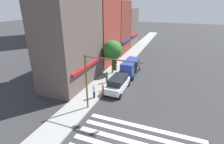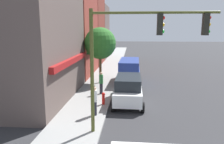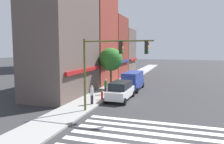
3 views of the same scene
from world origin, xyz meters
TOP-DOWN VIEW (x-y plane):
  - sidewalk_left at (0.00, 7.50)m, footprint 120.00×3.00m
  - storefront_row at (20.50, 11.50)m, footprint 33.94×5.30m
  - traffic_signal at (4.73, 4.27)m, footprint 0.32×5.79m
  - suv_white at (9.85, 4.70)m, footprint 4.73×2.12m
  - van_blue at (15.86, 4.70)m, footprint 5.05×2.22m
  - pedestrian_green_top at (11.38, 6.90)m, footprint 0.32×0.32m
  - pedestrian_white_shirt at (6.84, 6.66)m, footprint 0.32×0.32m
  - fire_hydrant at (8.85, 6.40)m, footprint 0.24×0.24m
  - street_tree at (15.20, 7.50)m, footprint 3.01×3.01m

SIDE VIEW (x-z plane):
  - sidewalk_left at x=0.00m, z-range 0.00..0.15m
  - fire_hydrant at x=8.85m, z-range 0.19..1.03m
  - suv_white at x=9.85m, z-range 0.06..2.00m
  - pedestrian_green_top at x=11.38m, z-range 0.19..1.96m
  - pedestrian_white_shirt at x=6.84m, z-range 0.19..1.96m
  - van_blue at x=15.86m, z-range 0.12..2.46m
  - street_tree at x=15.20m, z-range 1.30..6.63m
  - traffic_signal at x=4.73m, z-range 1.43..7.59m
  - storefront_row at x=20.50m, z-range -0.96..13.91m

